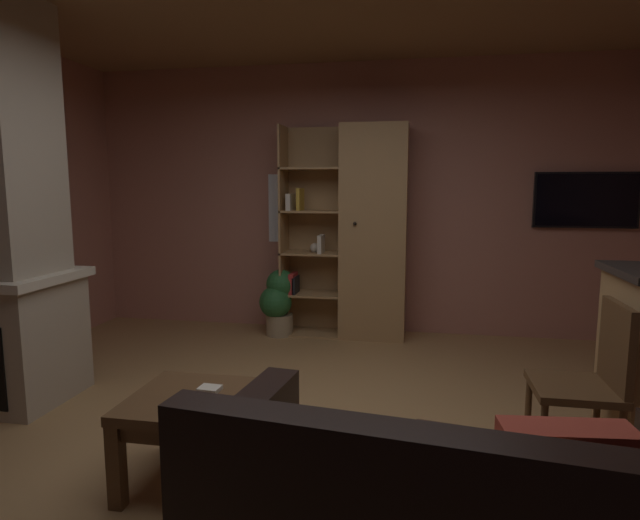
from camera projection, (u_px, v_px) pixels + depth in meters
The scene contains 9 objects.
floor at pixel (307, 452), 3.03m from camera, with size 5.62×5.27×0.02m, color #A37A4C.
wall_back at pixel (360, 200), 5.44m from camera, with size 5.74×0.06×2.73m, color #AD7060.
window_pane_back at pixel (298, 208), 5.53m from camera, with size 0.64×0.01×0.71m, color white.
bookshelf_cabinet at pixel (365, 234), 5.20m from camera, with size 1.24×0.41×2.09m.
coffee_table at pixel (197, 413), 2.65m from camera, with size 0.66×0.62×0.46m.
table_book_0 at pixel (210, 389), 2.71m from camera, with size 0.11×0.09×0.02m, color beige.
dining_chair at pixel (591, 377), 2.73m from camera, with size 0.42×0.42×0.92m.
potted_floor_plant at pixel (278, 300), 5.33m from camera, with size 0.36×0.38×0.67m.
wall_mounted_tv at pixel (586, 200), 4.99m from camera, with size 0.94×0.06×0.53m.
Camera 1 is at (0.59, -2.79, 1.51)m, focal length 29.63 mm.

